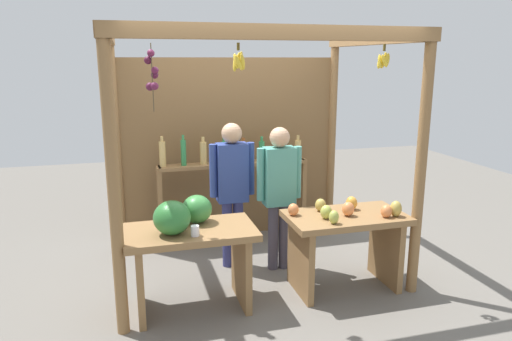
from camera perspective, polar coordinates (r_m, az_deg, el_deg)
ground_plane at (r=5.31m, az=-0.58°, el=-11.28°), size 12.00×12.00×0.00m
market_stall at (r=5.32m, az=-1.88°, el=4.98°), size 2.83×2.07×2.47m
fruit_counter_left at (r=4.26m, az=-8.15°, el=-8.26°), size 1.14×0.64×1.05m
fruit_counter_right at (r=4.70m, az=10.67°, el=-7.47°), size 1.14×0.64×0.91m
bottle_shelf_unit at (r=5.71m, az=-2.78°, el=-0.88°), size 1.81×0.22×1.36m
vendor_man at (r=5.00m, az=-2.87°, el=-1.46°), size 0.48×0.21×1.57m
vendor_woman at (r=4.94m, az=2.79°, el=-1.92°), size 0.48×0.21×1.53m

